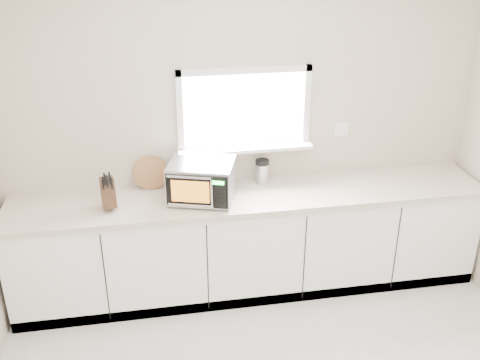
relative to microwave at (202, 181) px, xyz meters
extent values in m
cube|color=beige|center=(0.40, 0.34, 0.26)|extent=(4.00, 0.02, 2.70)
cube|color=white|center=(0.40, 0.32, 0.46)|extent=(1.00, 0.02, 0.60)
cube|color=white|center=(0.40, 0.26, 0.14)|extent=(1.12, 0.16, 0.03)
cube|color=white|center=(0.40, 0.31, 0.79)|extent=(1.10, 0.04, 0.05)
cube|color=white|center=(0.40, 0.31, 0.14)|extent=(1.10, 0.04, 0.05)
cube|color=white|center=(-0.13, 0.31, 0.46)|extent=(0.05, 0.04, 0.70)
cube|color=white|center=(0.92, 0.31, 0.46)|extent=(0.05, 0.04, 0.70)
cube|color=white|center=(1.25, 0.33, 0.23)|extent=(0.12, 0.01, 0.12)
cube|color=white|center=(0.40, 0.04, -0.65)|extent=(3.92, 0.60, 0.88)
cube|color=beige|center=(0.40, 0.03, -0.19)|extent=(3.92, 0.64, 0.04)
cylinder|color=black|center=(-0.24, -0.07, -0.16)|extent=(0.02, 0.02, 0.01)
cylinder|color=black|center=(-0.15, 0.21, -0.16)|extent=(0.02, 0.02, 0.01)
cylinder|color=black|center=(0.16, -0.20, -0.16)|extent=(0.02, 0.02, 0.01)
cylinder|color=black|center=(0.25, 0.09, -0.16)|extent=(0.02, 0.02, 0.01)
cube|color=#B6B9BE|center=(0.00, 0.01, 0.00)|extent=(0.59, 0.51, 0.30)
cube|color=black|center=(-0.06, -0.18, 0.00)|extent=(0.46, 0.15, 0.26)
cube|color=orange|center=(-0.11, -0.17, 0.00)|extent=(0.28, 0.09, 0.18)
cylinder|color=silver|center=(0.05, -0.24, 0.00)|extent=(0.02, 0.02, 0.23)
cube|color=black|center=(0.10, -0.23, 0.00)|extent=(0.12, 0.04, 0.26)
cube|color=#19FF33|center=(0.10, -0.24, 0.09)|extent=(0.08, 0.03, 0.03)
cube|color=silver|center=(0.00, 0.01, 0.15)|extent=(0.59, 0.51, 0.01)
cube|color=#4C2C1B|center=(-0.73, -0.01, -0.03)|extent=(0.13, 0.23, 0.27)
cube|color=black|center=(-0.75, -0.06, 0.07)|extent=(0.02, 0.05, 0.10)
cube|color=black|center=(-0.72, -0.06, 0.08)|extent=(0.02, 0.05, 0.10)
cube|color=black|center=(-0.69, -0.06, 0.06)|extent=(0.02, 0.05, 0.10)
cube|color=black|center=(-0.74, -0.06, 0.10)|extent=(0.02, 0.05, 0.10)
cube|color=black|center=(-0.70, -0.06, 0.10)|extent=(0.02, 0.05, 0.10)
cylinder|color=#9B653C|center=(-0.39, 0.28, -0.03)|extent=(0.29, 0.07, 0.28)
cylinder|color=#B6B9BE|center=(0.54, 0.23, -0.08)|extent=(0.14, 0.14, 0.17)
cylinder|color=black|center=(0.54, 0.23, 0.02)|extent=(0.13, 0.13, 0.04)
camera|label=1|loc=(-0.39, -3.98, 1.92)|focal=42.00mm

